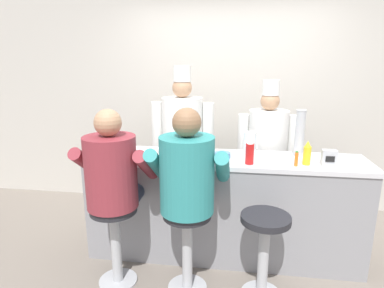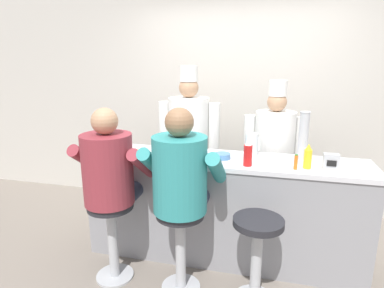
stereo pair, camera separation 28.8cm
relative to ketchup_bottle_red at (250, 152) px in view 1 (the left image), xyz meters
name	(u,v)px [view 1 (the left image)]	position (x,y,z in m)	size (l,w,h in m)	color
ground_plane	(220,270)	(-0.22, -0.12, -1.08)	(20.00, 20.00, 0.00)	slate
wall_back	(229,100)	(-0.22, 1.40, 0.27)	(10.00, 0.06, 2.70)	beige
diner_counter	(222,207)	(-0.22, 0.17, -0.59)	(2.54, 0.56, 0.98)	gray
ketchup_bottle_red	(250,152)	(0.00, 0.00, 0.00)	(0.07, 0.07, 0.23)	red
mustard_bottle_yellow	(307,154)	(0.47, 0.05, -0.01)	(0.06, 0.06, 0.20)	yellow
hot_sauce_bottle_orange	(296,159)	(0.38, 0.00, -0.05)	(0.03, 0.03, 0.13)	orange
water_pitcher_clear	(250,143)	(0.01, 0.32, 0.00)	(0.13, 0.11, 0.21)	silver
breakfast_plate	(136,154)	(-1.02, 0.10, -0.09)	(0.24, 0.24, 0.05)	white
cereal_bowl	(223,155)	(-0.23, 0.15, -0.08)	(0.14, 0.14, 0.05)	#4C7FB7
coffee_mug_white	(162,153)	(-0.77, 0.08, -0.06)	(0.14, 0.09, 0.09)	white
coffee_mug_blue	(208,158)	(-0.35, -0.02, -0.07)	(0.14, 0.10, 0.08)	#4C7AB2
cup_stack_steel	(300,133)	(0.45, 0.32, 0.10)	(0.09, 0.09, 0.42)	#B7BABF
napkin_dispenser_chrome	(329,158)	(0.65, 0.04, -0.04)	(0.12, 0.07, 0.14)	silver
diner_seated_maroon	(113,178)	(-1.07, -0.35, -0.16)	(0.61, 0.60, 1.48)	#B2B5BA
diner_seated_teal	(188,180)	(-0.47, -0.35, -0.15)	(0.63, 0.62, 1.50)	#B2B5BA
empty_stool_round	(264,243)	(0.12, -0.39, -0.62)	(0.38, 0.38, 0.70)	#B2B5BA
cook_in_whites_near	(183,139)	(-0.71, 0.80, -0.11)	(0.69, 0.44, 1.78)	#232328
cook_in_whites_far	(267,150)	(0.22, 0.77, -0.18)	(0.64, 0.41, 1.64)	#232328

